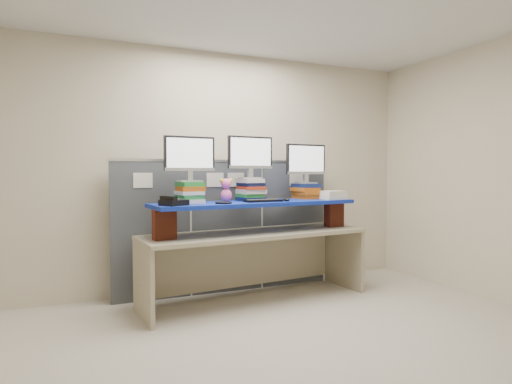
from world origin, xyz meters
name	(u,v)px	position (x,y,z in m)	size (l,w,h in m)	color
room	(303,170)	(0.00, 0.00, 1.40)	(5.00, 4.00, 2.80)	beige
cubicle_partition	(227,225)	(0.00, 1.78, 0.77)	(2.60, 0.06, 1.53)	#3F444B
desk	(256,246)	(0.16, 1.30, 0.60)	(2.52, 0.95, 0.75)	tan
brick_pier_left	(164,225)	(-0.84, 1.16, 0.89)	(0.21, 0.11, 0.29)	maroon
brick_pier_right	(334,214)	(1.18, 1.35, 0.89)	(0.21, 0.11, 0.29)	maroon
blue_board	(256,203)	(0.16, 1.30, 1.06)	(2.23, 0.56, 0.04)	navy
book_stack_left	(189,193)	(-0.55, 1.35, 1.18)	(0.28, 0.32, 0.21)	silver
book_stack_center	(250,190)	(0.15, 1.42, 1.19)	(0.28, 0.31, 0.24)	navy
book_stack_right	(306,191)	(0.88, 1.49, 1.17)	(0.28, 0.32, 0.18)	#B45410
monitor_left	(190,156)	(-0.54, 1.35, 1.55)	(0.53, 0.17, 0.46)	#ACACB1
monitor_center	(250,155)	(0.14, 1.42, 1.58)	(0.53, 0.17, 0.46)	#ACACB1
monitor_right	(306,161)	(0.88, 1.49, 1.51)	(0.53, 0.17, 0.46)	#ACACB1
keyboard	(263,201)	(0.21, 1.21, 1.09)	(0.41, 0.15, 0.03)	black
mouse	(286,200)	(0.46, 1.18, 1.09)	(0.06, 0.11, 0.03)	black
desk_phone	(173,202)	(-0.77, 1.09, 1.11)	(0.28, 0.27, 0.09)	black
headset	(224,203)	(-0.26, 1.13, 1.08)	(0.17, 0.17, 0.02)	black
plush_toy	(226,190)	(-0.15, 1.38, 1.20)	(0.14, 0.11, 0.25)	pink
binder_stack	(333,195)	(1.12, 1.28, 1.12)	(0.28, 0.23, 0.10)	beige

